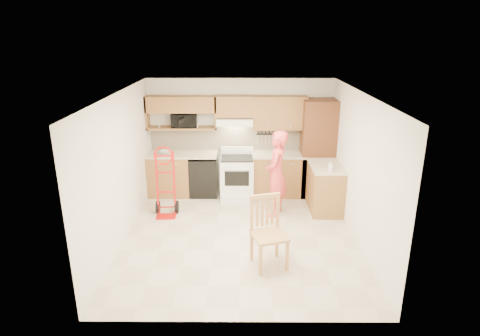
{
  "coord_description": "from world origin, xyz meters",
  "views": [
    {
      "loc": [
        0.04,
        -6.46,
        3.46
      ],
      "look_at": [
        0.0,
        0.5,
        1.1
      ],
      "focal_mm": 30.55,
      "sensor_mm": 36.0,
      "label": 1
    }
  ],
  "objects_px": {
    "person": "(276,174)",
    "hand_truck": "(165,185)",
    "microwave": "(184,120)",
    "range": "(237,174)",
    "dining_chair": "(269,233)"
  },
  "relations": [
    {
      "from": "person",
      "to": "hand_truck",
      "type": "bearing_deg",
      "value": -74.8
    },
    {
      "from": "microwave",
      "to": "hand_truck",
      "type": "height_order",
      "value": "microwave"
    },
    {
      "from": "microwave",
      "to": "person",
      "type": "xyz_separation_m",
      "value": [
        1.9,
        -1.16,
        -0.8
      ]
    },
    {
      "from": "hand_truck",
      "to": "microwave",
      "type": "bearing_deg",
      "value": 76.07
    },
    {
      "from": "range",
      "to": "microwave",
      "type": "bearing_deg",
      "value": 165.1
    },
    {
      "from": "range",
      "to": "person",
      "type": "height_order",
      "value": "person"
    },
    {
      "from": "person",
      "to": "dining_chair",
      "type": "relative_size",
      "value": 1.54
    },
    {
      "from": "range",
      "to": "dining_chair",
      "type": "height_order",
      "value": "dining_chair"
    },
    {
      "from": "person",
      "to": "dining_chair",
      "type": "distance_m",
      "value": 1.9
    },
    {
      "from": "range",
      "to": "dining_chair",
      "type": "distance_m",
      "value": 2.78
    },
    {
      "from": "dining_chair",
      "to": "hand_truck",
      "type": "bearing_deg",
      "value": 119.88
    },
    {
      "from": "range",
      "to": "person",
      "type": "relative_size",
      "value": 0.62
    },
    {
      "from": "range",
      "to": "hand_truck",
      "type": "bearing_deg",
      "value": -145.78
    },
    {
      "from": "person",
      "to": "range",
      "type": "bearing_deg",
      "value": -124.95
    },
    {
      "from": "microwave",
      "to": "person",
      "type": "height_order",
      "value": "microwave"
    }
  ]
}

